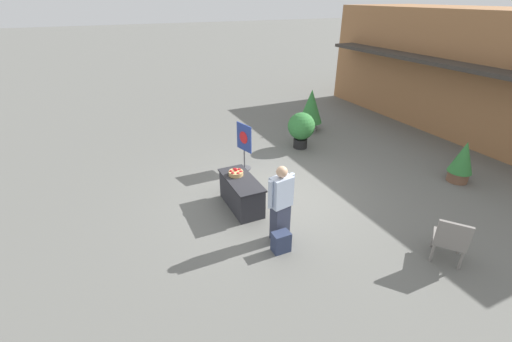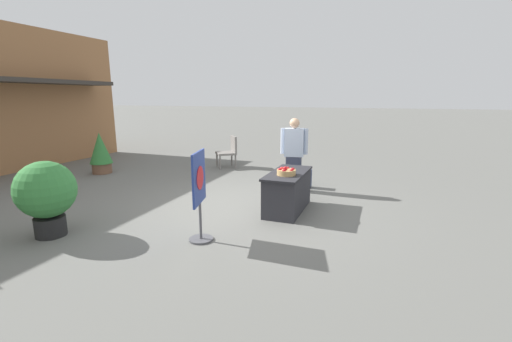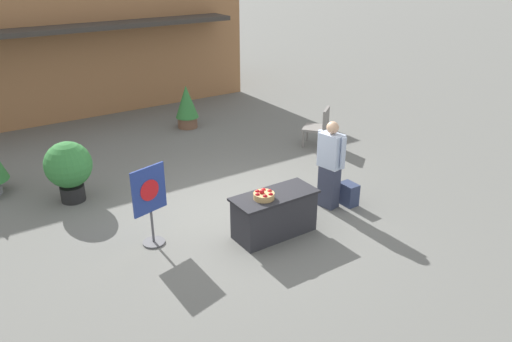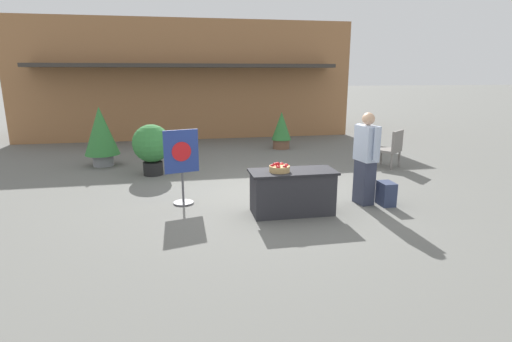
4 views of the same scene
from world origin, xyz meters
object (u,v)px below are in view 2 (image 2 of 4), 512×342
object	(u,v)px
person_visitor	(294,154)
display_table	(288,191)
backpack	(304,178)
potted_plant_far_right	(46,193)
patio_chair	(229,150)
apple_basket	(286,172)
poster_board	(199,192)
potted_plant_far_left	(100,152)

from	to	relation	value
person_visitor	display_table	bearing A→B (deg)	-0.00
backpack	potted_plant_far_right	world-z (taller)	potted_plant_far_right
patio_chair	potted_plant_far_right	world-z (taller)	potted_plant_far_right
apple_basket	poster_board	bearing A→B (deg)	150.81
person_visitor	potted_plant_far_left	bearing A→B (deg)	-98.72
backpack	patio_chair	size ratio (longest dim) A/B	0.45
poster_board	backpack	bearing A→B (deg)	63.48
apple_basket	potted_plant_far_right	world-z (taller)	potted_plant_far_right
patio_chair	potted_plant_far_left	distance (m)	3.61
apple_basket	patio_chair	xyz separation A→B (m)	(3.54, 2.76, -0.28)
person_visitor	apple_basket	bearing A→B (deg)	-0.38
display_table	potted_plant_far_right	bearing A→B (deg)	128.30
person_visitor	potted_plant_far_right	size ratio (longest dim) A/B	1.40
potted_plant_far_right	backpack	bearing A→B (deg)	-35.59
backpack	poster_board	bearing A→B (deg)	168.03
backpack	patio_chair	bearing A→B (deg)	59.73
display_table	backpack	size ratio (longest dim) A/B	3.40
apple_basket	person_visitor	distance (m)	1.66
backpack	poster_board	world-z (taller)	poster_board
apple_basket	patio_chair	world-z (taller)	patio_chair
display_table	apple_basket	size ratio (longest dim) A/B	4.25
apple_basket	patio_chair	distance (m)	4.50
poster_board	patio_chair	distance (m)	5.44
display_table	potted_plant_far_right	xyz separation A→B (m)	(-2.45, 3.10, 0.32)
poster_board	patio_chair	bearing A→B (deg)	95.81
display_table	poster_board	size ratio (longest dim) A/B	1.06
backpack	potted_plant_far_right	distance (m)	5.20
apple_basket	backpack	size ratio (longest dim) A/B	0.80
poster_board	potted_plant_far_right	xyz separation A→B (m)	(-0.65, 2.26, -0.06)
patio_chair	backpack	bearing A→B (deg)	111.44
poster_board	potted_plant_far_left	xyz separation A→B (m)	(3.07, 4.88, -0.15)
patio_chair	potted_plant_far_left	bearing A→B (deg)	-4.10
backpack	person_visitor	bearing A→B (deg)	155.42
potted_plant_far_left	poster_board	bearing A→B (deg)	-122.20
backpack	potted_plant_far_left	size ratio (longest dim) A/B	0.37
apple_basket	potted_plant_far_left	world-z (taller)	potted_plant_far_left
apple_basket	potted_plant_far_left	xyz separation A→B (m)	(1.51, 5.75, -0.20)
person_visitor	potted_plant_far_right	bearing A→B (deg)	-46.53
display_table	person_visitor	bearing A→B (deg)	10.05
backpack	poster_board	size ratio (longest dim) A/B	0.31
display_table	potted_plant_far_left	distance (m)	5.86
apple_basket	backpack	world-z (taller)	apple_basket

